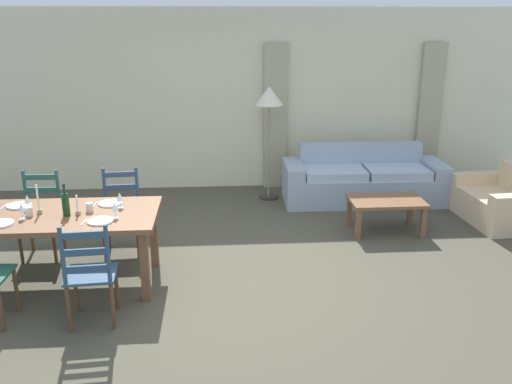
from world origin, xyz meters
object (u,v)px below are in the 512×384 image
Objects in this scene: wine_bottle at (66,204)px; dining_chair_far_right at (122,212)px; coffee_cup_secondary at (29,211)px; dining_chair_far_left at (41,215)px; couch at (362,181)px; standing_lamp at (269,103)px; wine_glass_far_right at (120,197)px; armchair_upholstered at (503,203)px; dining_chair_near_right at (90,274)px; wine_glass_near_left at (21,208)px; wine_glass_far_left at (27,199)px; dining_table at (59,222)px; coffee_cup_primary at (90,207)px; wine_glass_near_right at (115,207)px; coffee_table at (386,204)px.

dining_chair_far_right is at bearing 66.35° from wine_bottle.
dining_chair_far_right is 10.67× the size of coffee_cup_secondary.
dining_chair_far_left is 4.37m from couch.
wine_bottle is 3.44m from standing_lamp.
wine_glass_far_right is 4.89m from armchair_upholstered.
dining_chair_near_right reaches higher than armchair_upholstered.
wine_glass_near_left is 0.13× the size of armchair_upholstered.
wine_bottle is at bearing -23.60° from wine_glass_far_left.
armchair_upholstered is (4.79, 0.63, -0.23)m from dining_chair_far_right.
wine_bottle is at bearing 115.84° from dining_chair_near_right.
wine_bottle is 1.96× the size of wine_glass_far_left.
dining_table is at bearing 22.43° from wine_glass_near_left.
wine_bottle is 0.14× the size of couch.
dining_chair_near_right is 0.80× the size of armchair_upholstered.
coffee_cup_primary is at bearing -161.15° from wine_glass_far_right.
wine_glass_near_right is at bearing -41.80° from dining_chair_far_left.
dining_chair_far_left reaches higher than wine_glass_far_left.
couch is at bearing 32.30° from wine_glass_near_left.
dining_chair_near_right is at bearing -90.63° from dining_chair_far_right.
coffee_cup_secondary is (-0.83, 0.12, -0.07)m from wine_glass_near_right.
wine_bottle is at bearing -145.68° from couch.
coffee_table is at bearing -91.13° from couch.
wine_glass_near_left is at bearing -164.66° from armchair_upholstered.
dining_table is 0.37m from wine_glass_near_left.
armchair_upholstered is (5.54, 1.52, -0.61)m from wine_glass_near_left.
armchair_upholstered is at bearing -21.11° from standing_lamp.
dining_chair_near_right is at bearing -46.19° from coffee_cup_secondary.
wine_glass_near_right is at bearing -122.30° from standing_lamp.
wine_glass_far_left is (-0.90, 0.28, 0.00)m from wine_glass_near_right.
dining_table is at bearing -172.47° from coffee_cup_primary.
dining_chair_far_right reaches higher than armchair_upholstered.
dining_chair_near_right reaches higher than coffee_table.
wine_bottle is at bearing 167.89° from wine_glass_near_right.
wine_bottle is 3.51× the size of coffee_cup_secondary.
wine_glass_near_left is 1.00× the size of wine_glass_near_right.
coffee_cup_primary reaches higher than armchair_upholstered.
dining_chair_far_right reaches higher than wine_glass_near_left.
dining_chair_far_left reaches higher than coffee_cup_primary.
wine_glass_far_right is 3.83m from couch.
wine_bottle reaches higher than dining_table.
wine_glass_far_right reaches higher than dining_table.
coffee_cup_secondary is at bearing -172.17° from coffee_cup_primary.
armchair_upholstered is (5.16, 1.45, -0.62)m from wine_bottle.
dining_chair_far_left is at bearing 135.75° from coffee_cup_primary.
wine_bottle is 0.49m from wine_glass_near_right.
coffee_table is at bearing -171.19° from armchair_upholstered.
couch reaches higher than coffee_table.
dining_chair_far_right is at bearing -173.23° from coffee_table.
coffee_cup_primary is at bearing -8.29° from wine_glass_far_left.
dining_chair_near_right is (0.44, -0.77, -0.19)m from dining_table.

